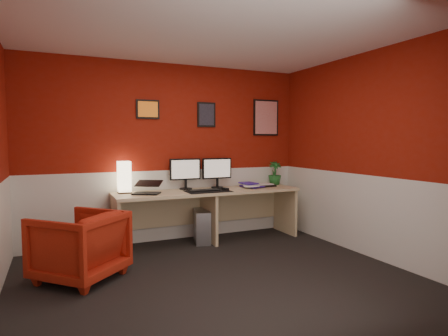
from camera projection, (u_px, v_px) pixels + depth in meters
ground at (219, 280)px, 3.84m from camera, size 4.00×3.50×0.01m
ceiling at (219, 30)px, 3.65m from camera, size 4.00×3.50×0.01m
wall_back at (170, 153)px, 5.34m from camera, size 4.00×0.01×2.50m
wall_front at (340, 171)px, 2.15m from camera, size 4.00×0.01×2.50m
wall_right at (370, 155)px, 4.56m from camera, size 0.01×3.50×2.50m
wainscot_back at (170, 205)px, 5.39m from camera, size 4.00×0.01×1.00m
wainscot_front at (337, 298)px, 2.21m from camera, size 4.00×0.01×1.00m
wainscot_right at (368, 216)px, 4.62m from camera, size 0.01×3.50×1.00m
desk at (209, 216)px, 5.27m from camera, size 2.60×0.65×0.73m
shoji_lamp at (124, 178)px, 4.94m from camera, size 0.16×0.16×0.40m
laptop at (146, 186)px, 4.86m from camera, size 0.40×0.36×0.22m
monitor_left at (186, 169)px, 5.32m from camera, size 0.45×0.06×0.58m
monitor_right at (217, 168)px, 5.49m from camera, size 0.45×0.06×0.58m
desk_mat at (208, 191)px, 5.12m from camera, size 0.60×0.38×0.01m
keyboard at (204, 190)px, 5.13m from camera, size 0.42×0.14×0.02m
mouse at (225, 189)px, 5.23m from camera, size 0.08×0.11×0.03m
book_bottom at (246, 187)px, 5.49m from camera, size 0.29×0.36×0.03m
book_middle at (243, 185)px, 5.47m from camera, size 0.32×0.36×0.02m
book_top at (243, 184)px, 5.47m from camera, size 0.22×0.28×0.02m
zen_tray at (262, 186)px, 5.65m from camera, size 0.36×0.26×0.03m
potted_plant at (275, 173)px, 5.90m from camera, size 0.25×0.25×0.36m
pc_tower at (202, 226)px, 5.27m from camera, size 0.31×0.49×0.45m
armchair at (80, 246)px, 3.84m from camera, size 1.07×1.07×0.70m
art_left at (148, 109)px, 5.15m from camera, size 0.32×0.02×0.26m
art_center at (206, 115)px, 5.51m from camera, size 0.28×0.02×0.36m
art_right at (266, 118)px, 5.92m from camera, size 0.44×0.02×0.56m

